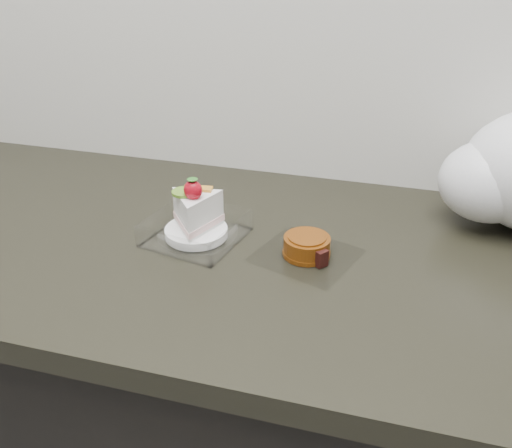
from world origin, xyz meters
TOP-DOWN VIEW (x-y plane):
  - counter at (0.00, 1.69)m, footprint 2.04×0.64m
  - cake_tray at (-0.10, 1.69)m, footprint 0.17×0.17m
  - mooncake_wrap at (0.09, 1.69)m, footprint 0.19×0.18m

SIDE VIEW (x-z plane):
  - counter at x=0.00m, z-range 0.00..0.90m
  - mooncake_wrap at x=0.09m, z-range 0.90..0.93m
  - cake_tray at x=-0.10m, z-range 0.87..0.99m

